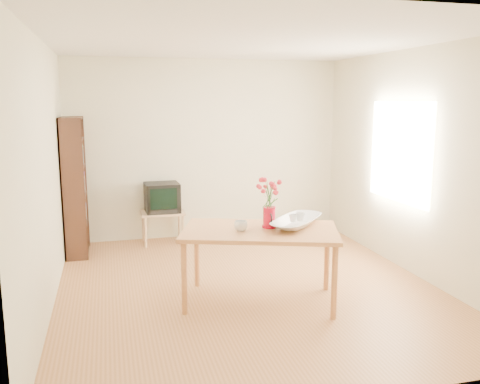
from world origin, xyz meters
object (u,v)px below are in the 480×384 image
object	(u,v)px
table	(260,237)
mug	(241,226)
pitcher	(269,218)
bowl	(297,202)
television	(162,197)

from	to	relation	value
table	mug	bearing A→B (deg)	-157.75
table	mug	distance (m)	0.24
pitcher	bowl	bearing A→B (deg)	3.70
table	mug	size ratio (longest dim) A/B	13.31
pitcher	television	bearing A→B (deg)	115.46
table	bowl	size ratio (longest dim) A/B	3.27
pitcher	mug	size ratio (longest dim) A/B	1.69
pitcher	television	size ratio (longest dim) A/B	0.45
table	pitcher	bearing A→B (deg)	43.39
television	pitcher	bearing A→B (deg)	-72.73
bowl	television	bearing A→B (deg)	115.16
table	television	bearing A→B (deg)	125.59
mug	bowl	world-z (taller)	bowl
table	television	world-z (taller)	television
pitcher	mug	distance (m)	0.32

